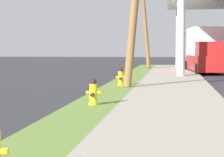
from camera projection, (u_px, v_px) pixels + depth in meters
fire_hydrant_second at (93, 93)px, 12.74m from camera, size 0.42×0.38×0.74m
fire_hydrant_third at (121, 78)px, 19.33m from camera, size 0.42×0.37×0.74m
utility_pole_background at (144, 10)px, 35.39m from camera, size 1.61×1.77×9.04m
car_tan_by_near_pump at (207, 60)px, 37.68m from camera, size 1.94×4.50×1.57m
truck_red_at_forecourt at (206, 51)px, 30.55m from camera, size 2.67×6.56×3.11m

